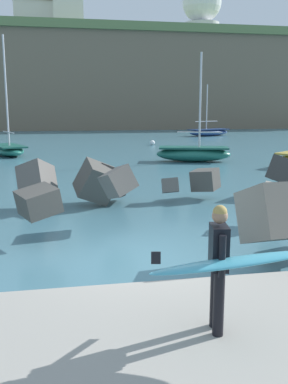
{
  "coord_description": "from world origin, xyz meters",
  "views": [
    {
      "loc": [
        -1.53,
        -8.92,
        3.27
      ],
      "look_at": [
        0.23,
        0.5,
        1.4
      ],
      "focal_mm": 40.71,
      "sensor_mm": 36.0,
      "label": 1
    }
  ],
  "objects_px": {
    "boat_near_left": "(194,153)",
    "boat_mid_centre": "(209,132)",
    "radar_dome": "(202,10)",
    "boat_near_centre": "(8,149)",
    "station_building_central": "(68,15)",
    "station_building_west": "(36,20)",
    "surfer_with_board": "(222,262)",
    "mooring_buoy_inner": "(152,143)"
  },
  "relations": [
    {
      "from": "boat_near_left",
      "to": "radar_dome",
      "type": "xyz_separation_m",
      "value": [
        16.91,
        51.88,
        19.55
      ]
    },
    {
      "from": "boat_near_centre",
      "to": "radar_dome",
      "type": "height_order",
      "value": "radar_dome"
    },
    {
      "from": "surfer_with_board",
      "to": "station_building_west",
      "type": "xyz_separation_m",
      "value": [
        -5.69,
        74.98,
        16.55
      ]
    },
    {
      "from": "boat_near_left",
      "to": "station_building_west",
      "type": "bearing_deg",
      "value": 101.96
    },
    {
      "from": "station_building_central",
      "to": "surfer_with_board",
      "type": "bearing_deg",
      "value": -89.71
    },
    {
      "from": "radar_dome",
      "to": "station_building_west",
      "type": "bearing_deg",
      "value": 174.61
    },
    {
      "from": "boat_near_left",
      "to": "station_building_west",
      "type": "xyz_separation_m",
      "value": [
        -11.56,
        54.56,
        17.31
      ]
    },
    {
      "from": "boat_near_centre",
      "to": "boat_mid_centre",
      "type": "xyz_separation_m",
      "value": [
        20.48,
        17.71,
        -0.01
      ]
    },
    {
      "from": "mooring_buoy_inner",
      "to": "radar_dome",
      "type": "relative_size",
      "value": 0.05
    },
    {
      "from": "mooring_buoy_inner",
      "to": "station_building_central",
      "type": "distance_m",
      "value": 42.75
    },
    {
      "from": "mooring_buoy_inner",
      "to": "station_building_west",
      "type": "height_order",
      "value": "station_building_west"
    },
    {
      "from": "boat_near_left",
      "to": "mooring_buoy_inner",
      "type": "height_order",
      "value": "boat_near_left"
    },
    {
      "from": "boat_near_left",
      "to": "radar_dome",
      "type": "bearing_deg",
      "value": 71.95
    },
    {
      "from": "boat_near_centre",
      "to": "station_building_central",
      "type": "distance_m",
      "value": 48.48
    },
    {
      "from": "surfer_with_board",
      "to": "boat_mid_centre",
      "type": "xyz_separation_m",
      "value": [
        14.81,
        43.58,
        -0.82
      ]
    },
    {
      "from": "boat_near_centre",
      "to": "mooring_buoy_inner",
      "type": "distance_m",
      "value": 13.17
    },
    {
      "from": "boat_near_centre",
      "to": "radar_dome",
      "type": "xyz_separation_m",
      "value": [
        28.45,
        46.43,
        19.6
      ]
    },
    {
      "from": "boat_near_centre",
      "to": "boat_near_left",
      "type": "bearing_deg",
      "value": -25.28
    },
    {
      "from": "surfer_with_board",
      "to": "boat_near_centre",
      "type": "relative_size",
      "value": 0.27
    },
    {
      "from": "station_building_central",
      "to": "boat_near_left",
      "type": "bearing_deg",
      "value": -82.94
    },
    {
      "from": "station_building_central",
      "to": "radar_dome",
      "type": "bearing_deg",
      "value": 3.86
    },
    {
      "from": "boat_near_centre",
      "to": "radar_dome",
      "type": "distance_m",
      "value": 57.87
    },
    {
      "from": "boat_near_left",
      "to": "station_building_west",
      "type": "height_order",
      "value": "station_building_west"
    },
    {
      "from": "station_building_central",
      "to": "station_building_west",
      "type": "bearing_deg",
      "value": 141.45
    },
    {
      "from": "boat_near_left",
      "to": "radar_dome",
      "type": "relative_size",
      "value": 0.68
    },
    {
      "from": "boat_mid_centre",
      "to": "boat_near_centre",
      "type": "bearing_deg",
      "value": -139.15
    },
    {
      "from": "boat_near_left",
      "to": "boat_near_centre",
      "type": "xyz_separation_m",
      "value": [
        -11.54,
        5.45,
        -0.05
      ]
    },
    {
      "from": "boat_near_centre",
      "to": "station_building_west",
      "type": "distance_m",
      "value": 52.09
    },
    {
      "from": "radar_dome",
      "to": "station_building_west",
      "type": "xyz_separation_m",
      "value": [
        -28.46,
        2.68,
        -2.24
      ]
    },
    {
      "from": "boat_near_left",
      "to": "station_building_central",
      "type": "xyz_separation_m",
      "value": [
        -6.23,
        50.31,
        17.55
      ]
    },
    {
      "from": "boat_near_centre",
      "to": "station_building_central",
      "type": "xyz_separation_m",
      "value": [
        5.31,
        44.86,
        17.6
      ]
    },
    {
      "from": "station_building_west",
      "to": "station_building_central",
      "type": "relative_size",
      "value": 1.42
    },
    {
      "from": "mooring_buoy_inner",
      "to": "station_building_west",
      "type": "relative_size",
      "value": 0.05
    },
    {
      "from": "surfer_with_board",
      "to": "boat_near_left",
      "type": "relative_size",
      "value": 0.33
    },
    {
      "from": "boat_near_left",
      "to": "boat_mid_centre",
      "type": "xyz_separation_m",
      "value": [
        8.94,
        23.16,
        -0.06
      ]
    },
    {
      "from": "boat_mid_centre",
      "to": "radar_dome",
      "type": "xyz_separation_m",
      "value": [
        7.97,
        28.72,
        19.61
      ]
    },
    {
      "from": "boat_near_left",
      "to": "mooring_buoy_inner",
      "type": "distance_m",
      "value": 11.96
    },
    {
      "from": "surfer_with_board",
      "to": "boat_near_centre",
      "type": "xyz_separation_m",
      "value": [
        -5.68,
        25.87,
        -0.81
      ]
    },
    {
      "from": "mooring_buoy_inner",
      "to": "station_building_west",
      "type": "bearing_deg",
      "value": 105.06
    },
    {
      "from": "boat_near_left",
      "to": "boat_mid_centre",
      "type": "bearing_deg",
      "value": 68.89
    },
    {
      "from": "boat_near_centre",
      "to": "boat_mid_centre",
      "type": "bearing_deg",
      "value": 40.85
    },
    {
      "from": "boat_near_centre",
      "to": "boat_mid_centre",
      "type": "relative_size",
      "value": 1.36
    }
  ]
}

